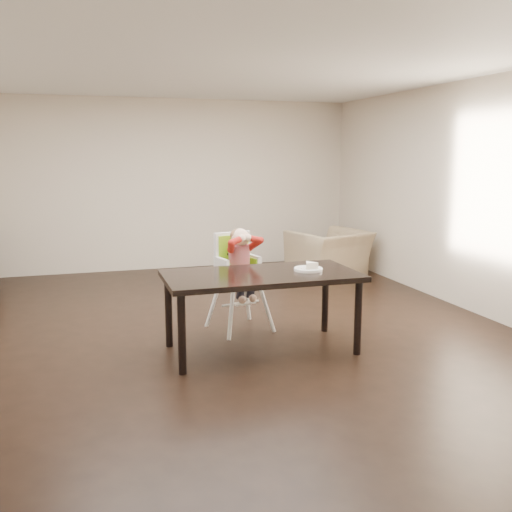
{
  "coord_description": "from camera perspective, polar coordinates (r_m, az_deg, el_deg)",
  "views": [
    {
      "loc": [
        -1.37,
        -5.67,
        1.85
      ],
      "look_at": [
        0.29,
        -0.28,
        0.83
      ],
      "focal_mm": 40.0,
      "sensor_mm": 36.0,
      "label": 1
    }
  ],
  "objects": [
    {
      "name": "ground",
      "position": [
        6.12,
        -3.41,
        -7.38
      ],
      "size": [
        7.0,
        7.0,
        0.0
      ],
      "primitive_type": "plane",
      "color": "black",
      "rests_on": "ground"
    },
    {
      "name": "armchair",
      "position": [
        8.7,
        7.34,
        1.0
      ],
      "size": [
        1.23,
        0.99,
        0.93
      ],
      "primitive_type": "imported",
      "rotation": [
        0.0,
        0.0,
        3.46
      ],
      "color": "#9E8864",
      "rests_on": "ground"
    },
    {
      "name": "high_chair",
      "position": [
        5.97,
        -1.79,
        -0.23
      ],
      "size": [
        0.54,
        0.54,
        1.08
      ],
      "rotation": [
        0.0,
        0.0,
        0.22
      ],
      "color": "white",
      "rests_on": "ground"
    },
    {
      "name": "dining_table",
      "position": [
        5.32,
        0.54,
        -2.56
      ],
      "size": [
        1.8,
        0.9,
        0.75
      ],
      "color": "black",
      "rests_on": "ground"
    },
    {
      "name": "plate",
      "position": [
        5.44,
        5.32,
        -1.17
      ],
      "size": [
        0.35,
        0.35,
        0.08
      ],
      "rotation": [
        0.0,
        0.0,
        -0.35
      ],
      "color": "white",
      "rests_on": "dining_table"
    },
    {
      "name": "room_walls",
      "position": [
        5.83,
        -3.6,
        10.27
      ],
      "size": [
        6.02,
        7.02,
        2.71
      ],
      "color": "beige",
      "rests_on": "ground"
    }
  ]
}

